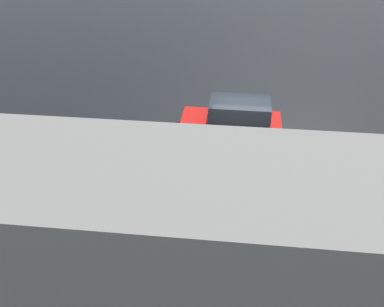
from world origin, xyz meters
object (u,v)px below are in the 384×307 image
(pedestrian, at_px, (110,184))
(sign_post, at_px, (134,189))
(moving_hatchback, at_px, (233,125))
(fire_hydrant, at_px, (136,189))

(pedestrian, xyz_separation_m, sign_post, (-1.17, 1.31, 0.90))
(moving_hatchback, distance_m, fire_hydrant, 4.91)
(sign_post, bearing_deg, fire_hydrant, -75.74)
(fire_hydrant, xyz_separation_m, pedestrian, (0.80, 0.17, 0.28))
(moving_hatchback, xyz_separation_m, pedestrian, (3.94, 3.89, -0.34))
(fire_hydrant, relative_size, sign_post, 0.33)
(moving_hatchback, xyz_separation_m, sign_post, (2.77, 5.20, 0.55))
(moving_hatchback, height_order, sign_post, sign_post)
(moving_hatchback, height_order, fire_hydrant, moving_hatchback)
(fire_hydrant, bearing_deg, sign_post, 104.26)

